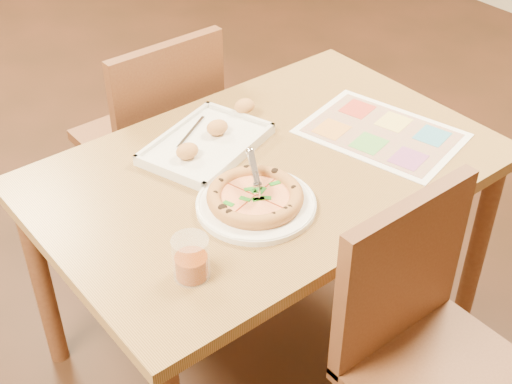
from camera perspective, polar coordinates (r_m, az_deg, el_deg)
dining_table at (r=2.07m, az=0.92°, el=0.24°), size 1.30×0.85×0.72m
chair_near at (r=1.81m, az=13.29°, el=-10.48°), size 0.42×0.42×0.47m
chair_far at (r=2.52m, az=-7.87°, el=5.44°), size 0.42×0.42×0.47m
plate at (r=1.86m, az=-0.00°, el=-1.02°), size 0.33×0.33×0.02m
pizza at (r=1.85m, az=-0.07°, el=-0.38°), size 0.25×0.25×0.04m
pizza_cutter at (r=1.85m, az=-0.11°, el=1.53°), size 0.07×0.13×0.08m
appetizer_tray at (r=2.09m, az=-3.80°, el=4.03°), size 0.44×0.35×0.06m
glass_tumbler at (r=1.64m, az=-5.21°, el=-5.48°), size 0.09×0.09×0.11m
menu at (r=2.18m, az=10.01°, el=4.67°), size 0.42×0.52×0.00m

